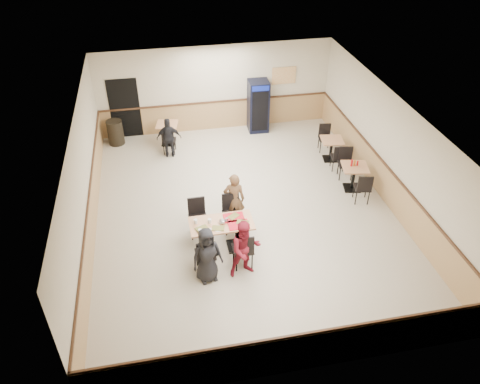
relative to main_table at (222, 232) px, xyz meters
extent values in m
plane|color=beige|center=(0.85, 1.35, -0.55)|extent=(10.00, 10.00, 0.00)
plane|color=silver|center=(0.85, 1.35, 2.45)|extent=(10.00, 10.00, 0.00)
plane|color=beige|center=(0.85, 6.35, 0.95)|extent=(8.00, 0.00, 8.00)
plane|color=beige|center=(0.85, -3.65, 0.95)|extent=(8.00, 0.00, 8.00)
plane|color=beige|center=(-3.15, 1.35, 0.95)|extent=(0.00, 10.00, 10.00)
plane|color=beige|center=(4.85, 1.35, 0.95)|extent=(0.00, 10.00, 10.00)
cube|color=tan|center=(0.85, 6.34, -0.05)|extent=(7.98, 0.03, 1.00)
cube|color=tan|center=(4.84, 1.35, -0.05)|extent=(0.03, 9.98, 1.00)
cube|color=#472B19|center=(0.85, 6.32, 0.48)|extent=(7.98, 0.04, 0.06)
cube|color=black|center=(-2.25, 6.33, 0.50)|extent=(1.00, 0.02, 2.10)
cube|color=orange|center=(3.25, 6.32, 1.25)|extent=(0.85, 0.02, 0.60)
cube|color=black|center=(-0.38, 0.00, -0.52)|extent=(0.50, 0.50, 0.04)
cylinder|color=black|center=(-0.38, 0.00, -0.13)|extent=(0.10, 0.10, 0.74)
cube|color=tan|center=(-0.38, 0.00, 0.25)|extent=(0.77, 0.77, 0.04)
cube|color=black|center=(0.38, 0.00, -0.52)|extent=(0.50, 0.50, 0.04)
cylinder|color=black|center=(0.38, 0.00, -0.13)|extent=(0.10, 0.10, 0.74)
cube|color=tan|center=(0.38, 0.00, 0.25)|extent=(0.77, 0.77, 0.04)
imported|color=black|center=(-0.48, -0.94, 0.17)|extent=(0.78, 0.60, 1.43)
imported|color=maroon|center=(0.39, -0.93, 0.20)|extent=(0.80, 0.66, 1.49)
imported|color=brown|center=(0.48, 0.94, 0.22)|extent=(0.61, 0.46, 1.53)
imported|color=black|center=(-0.92, 4.71, 0.12)|extent=(0.80, 0.38, 1.33)
cube|color=red|center=(0.33, 0.13, 0.28)|extent=(0.50, 0.37, 0.02)
cube|color=red|center=(0.38, -0.16, 0.28)|extent=(0.50, 0.37, 0.02)
cylinder|color=silver|center=(0.33, 0.17, 0.28)|extent=(0.25, 0.25, 0.01)
cube|color=#A48840|center=(0.33, 0.17, 0.29)|extent=(0.34, 0.32, 0.02)
cylinder|color=silver|center=(-0.49, -0.14, 0.28)|extent=(0.25, 0.25, 0.01)
cube|color=#A48840|center=(-0.49, -0.14, 0.29)|extent=(0.33, 0.27, 0.02)
cylinder|color=silver|center=(-0.11, -0.20, 0.28)|extent=(0.25, 0.25, 0.01)
cube|color=#A48840|center=(-0.11, -0.20, 0.29)|extent=(0.32, 0.25, 0.02)
cylinder|color=silver|center=(0.49, -0.10, 0.28)|extent=(0.25, 0.25, 0.01)
cube|color=#A48840|center=(0.49, -0.10, 0.29)|extent=(0.34, 0.29, 0.02)
cylinder|color=silver|center=(-0.54, -0.28, 0.33)|extent=(0.09, 0.09, 0.11)
cylinder|color=silver|center=(-0.27, 0.05, 0.33)|extent=(0.09, 0.09, 0.11)
cylinder|color=silver|center=(-0.60, 0.10, 0.33)|extent=(0.09, 0.09, 0.11)
cylinder|color=silver|center=(-0.33, -0.31, 0.33)|extent=(0.09, 0.09, 0.11)
cylinder|color=silver|center=(-0.41, -0.41, 0.33)|extent=(0.09, 0.09, 0.11)
cylinder|color=#9EA2B0|center=(0.13, 0.00, 0.34)|extent=(0.07, 0.07, 0.12)
ellipsoid|color=silver|center=(0.02, -0.02, 0.33)|extent=(0.16, 0.16, 0.11)
cube|color=black|center=(4.16, 1.82, -0.53)|extent=(0.54, 0.54, 0.04)
cylinder|color=black|center=(4.16, 1.82, -0.16)|extent=(0.09, 0.09, 0.70)
cube|color=tan|center=(4.16, 1.82, 0.20)|extent=(0.85, 0.85, 0.04)
cube|color=black|center=(4.10, 3.51, -0.53)|extent=(0.49, 0.49, 0.04)
cylinder|color=black|center=(4.10, 3.51, -0.18)|extent=(0.09, 0.09, 0.65)
cube|color=tan|center=(4.10, 3.51, 0.16)|extent=(0.77, 0.77, 0.04)
cylinder|color=red|center=(4.06, 1.87, 0.32)|extent=(0.06, 0.06, 0.20)
cylinder|color=#C7651A|center=(4.15, 1.87, 0.31)|extent=(0.06, 0.06, 0.17)
cylinder|color=red|center=(4.24, 1.87, 0.29)|extent=(0.05, 0.05, 0.14)
cube|color=black|center=(-0.92, 5.55, -0.53)|extent=(0.52, 0.52, 0.04)
cylinder|color=black|center=(-0.92, 5.55, -0.17)|extent=(0.09, 0.09, 0.67)
cube|color=tan|center=(-0.92, 5.55, 0.17)|extent=(0.81, 0.81, 0.04)
cube|color=black|center=(2.28, 5.95, 0.36)|extent=(0.71, 0.69, 1.82)
cube|color=black|center=(2.26, 5.61, 0.31)|extent=(0.55, 0.04, 1.43)
cube|color=navy|center=(2.26, 5.60, 1.16)|extent=(0.57, 0.04, 0.17)
cylinder|color=black|center=(-2.65, 5.90, -0.13)|extent=(0.53, 0.53, 0.84)
camera|label=1|loc=(-1.24, -8.58, 7.36)|focal=35.00mm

